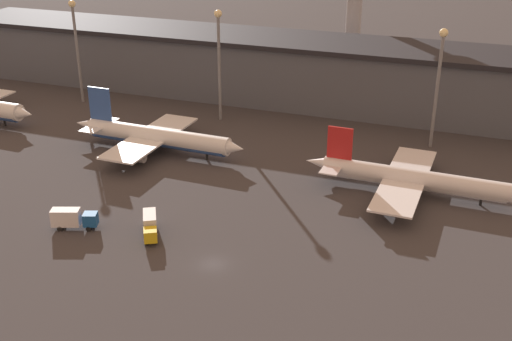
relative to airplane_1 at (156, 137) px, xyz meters
name	(u,v)px	position (x,y,z in m)	size (l,w,h in m)	color
ground	(213,264)	(29.39, -36.31, -3.35)	(600.00, 600.00, 0.00)	#383538
terminal_building	(342,75)	(29.39, 43.44, 4.96)	(221.07, 21.97, 16.50)	#4C515B
airplane_1	(156,137)	(0.00, 0.00, 0.00)	(40.27, 28.24, 12.61)	white
airplane_2	(411,179)	(53.58, -1.72, -0.32)	(40.69, 30.11, 11.12)	silver
service_vehicle_3	(73,218)	(3.36, -34.46, -1.38)	(7.68, 4.51, 3.53)	#195199
service_vehicle_4	(150,225)	(16.35, -31.91, -1.48)	(5.51, 7.48, 3.33)	gold
lamp_post_0	(76,39)	(-34.47, 23.47, 13.14)	(1.80, 1.80, 26.07)	slate
lamp_post_1	(219,52)	(4.68, 23.47, 13.20)	(1.80, 1.80, 26.18)	slate
lamp_post_2	(439,74)	(54.32, 23.47, 12.87)	(1.80, 1.80, 25.57)	slate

